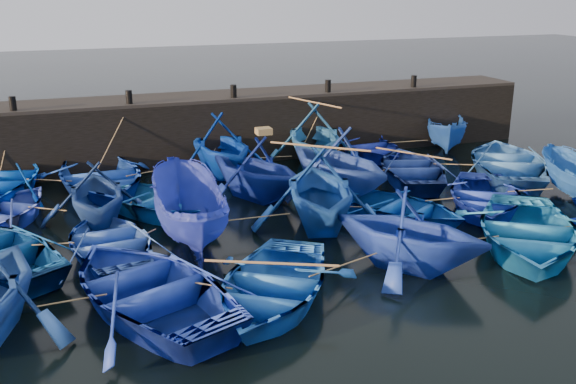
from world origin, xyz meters
name	(u,v)px	position (x,y,z in m)	size (l,w,h in m)	color
ground	(327,251)	(0.00, 0.00, 0.00)	(120.00, 120.00, 0.00)	black
quay_wall	(229,127)	(0.00, 10.50, 1.25)	(26.00, 2.50, 2.50)	black
quay_top	(228,95)	(0.00, 10.50, 2.56)	(26.00, 2.50, 0.12)	black
bollard_0	(13,103)	(-8.00, 9.60, 2.87)	(0.24, 0.24, 0.50)	black
bollard_1	(129,97)	(-4.00, 9.60, 2.87)	(0.24, 0.24, 0.50)	black
bollard_2	(234,91)	(0.00, 9.60, 2.87)	(0.24, 0.24, 0.50)	black
bollard_3	(328,86)	(4.00, 9.60, 2.87)	(0.24, 0.24, 0.50)	black
bollard_4	(414,81)	(8.00, 9.60, 2.87)	(0.24, 0.24, 0.50)	black
boat_1	(99,177)	(-5.42, 7.16, 0.60)	(4.14, 5.79, 1.20)	#153BA6
boat_2	(220,145)	(-0.97, 8.04, 1.17)	(3.84, 4.45, 2.34)	#0430A3
boat_3	(314,136)	(2.67, 7.77, 1.28)	(4.18, 4.85, 2.55)	#23639D
boat_4	(369,147)	(5.44, 8.47, 0.45)	(3.13, 4.37, 0.91)	navy
boat_5	(447,132)	(8.99, 8.32, 0.82)	(1.60, 4.26, 1.65)	#194795
boat_7	(97,192)	(-5.66, 4.13, 1.02)	(3.36, 3.89, 2.05)	navy
boat_8	(162,201)	(-3.77, 4.30, 0.48)	(3.29, 4.60, 0.95)	#1761A8
boat_9	(255,167)	(-0.52, 4.97, 1.09)	(3.56, 4.13, 2.17)	navy
boat_10	(338,161)	(2.19, 4.35, 1.22)	(4.00, 4.64, 2.44)	#25449A
boat_11	(412,168)	(5.43, 4.99, 0.49)	(3.41, 4.77, 0.99)	navy
boat_12	(508,162)	(9.01, 4.17, 0.59)	(4.10, 5.73, 1.19)	#3168BC
boat_14	(110,242)	(-5.53, 1.50, 0.46)	(3.14, 4.39, 0.91)	blue
boat_15	(188,211)	(-3.42, 1.77, 0.96)	(1.87, 4.97, 1.92)	#2333A1
boat_16	(319,188)	(0.44, 1.73, 1.22)	(4.00, 4.63, 2.44)	#134394
boat_17	(399,208)	(2.93, 1.41, 0.44)	(3.02, 4.22, 0.88)	#073E9C
boat_18	(484,197)	(5.90, 1.32, 0.49)	(3.35, 4.68, 0.97)	#172D98
boat_19	(576,180)	(9.26, 1.08, 0.77)	(1.49, 3.96, 1.53)	#1C54A4
boat_21	(149,287)	(-4.96, -1.73, 0.57)	(3.95, 5.52, 1.15)	#18319A
boat_22	(271,285)	(-2.36, -2.36, 0.50)	(3.42, 4.78, 0.99)	blue
boat_23	(410,230)	(1.50, -1.69, 1.06)	(3.46, 4.01, 2.11)	#1A38A2
boat_24	(527,231)	(5.05, -1.75, 0.57)	(3.90, 5.46, 1.13)	#196EBA
wooden_crate	(264,131)	(-0.22, 4.97, 2.28)	(0.49, 0.44, 0.21)	olive
mooring_ropes	(286,170)	(0.56, 5.03, 0.87)	(17.71, 12.07, 2.10)	tan
loose_oars	(336,156)	(1.54, 3.03, 1.77)	(10.04, 12.22, 1.62)	#99724C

